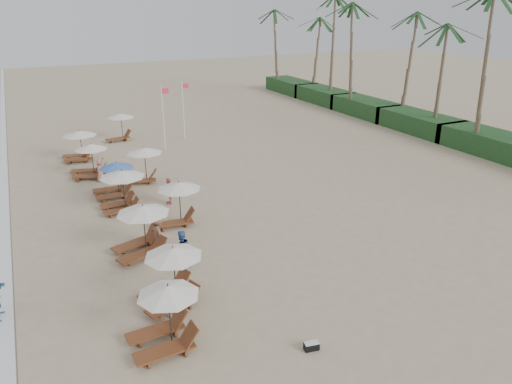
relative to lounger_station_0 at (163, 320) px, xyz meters
name	(u,v)px	position (x,y,z in m)	size (l,w,h in m)	color
ground	(282,256)	(6.47, 3.64, -1.04)	(160.00, 160.00, 0.00)	tan
foam_line	(4,219)	(-4.73, 13.64, -1.03)	(0.50, 140.00, 0.02)	white
shrub_hedge	(419,123)	(28.47, 18.14, -0.24)	(3.20, 53.00, 1.60)	#193D1C
palm_row	(424,13)	(28.38, 19.05, 8.87)	(7.00, 52.00, 12.30)	brown
lounger_station_0	(163,320)	(0.00, 0.00, 0.00)	(2.49, 2.06, 2.24)	brown
lounger_station_1	(169,276)	(0.93, 2.38, 0.08)	(2.57, 2.36, 2.25)	brown
lounger_station_2	(139,231)	(0.84, 6.66, 0.09)	(2.77, 2.53, 2.30)	brown
lounger_station_3	(120,189)	(1.11, 12.00, 0.24)	(2.54, 2.43, 2.27)	brown
lounger_station_4	(113,181)	(1.17, 14.39, -0.10)	(2.52, 2.03, 2.05)	brown
lounger_station_5	(88,162)	(0.39, 18.58, -0.04)	(2.60, 2.51, 2.18)	brown
lounger_station_6	(78,145)	(0.28, 22.56, 0.12)	(2.65, 2.38, 2.18)	brown
inland_station_0	(177,200)	(3.31, 8.89, 0.34)	(2.70, 2.24, 2.22)	brown
inland_station_1	(143,161)	(3.31, 15.91, 0.36)	(2.68, 2.24, 2.22)	brown
inland_station_2	(119,124)	(4.08, 26.79, 0.35)	(2.69, 2.24, 2.22)	brown
beachgoer_near	(174,299)	(0.78, 1.39, -0.28)	(0.55, 0.36, 1.52)	#A47359
beachgoer_mid_a	(182,250)	(2.15, 4.66, -0.18)	(0.84, 0.65, 1.72)	#345E9D
beachgoer_mid_b	(158,233)	(1.70, 6.66, -0.19)	(1.10, 0.63, 1.70)	brown
beachgoer_far_a	(169,191)	(3.75, 11.80, -0.26)	(0.91, 0.38, 1.56)	#C44E64
beachgoer_far_b	(100,170)	(0.90, 17.36, -0.29)	(0.73, 0.48, 1.50)	#B37661
duffel_bag	(311,346)	(4.28, -2.32, -0.90)	(0.53, 0.33, 0.28)	black
flag_pole_near	(163,115)	(6.63, 22.42, 1.68)	(0.60, 0.08, 4.94)	silver
flag_pole_far	(184,108)	(9.04, 24.93, 1.61)	(0.59, 0.08, 4.80)	silver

